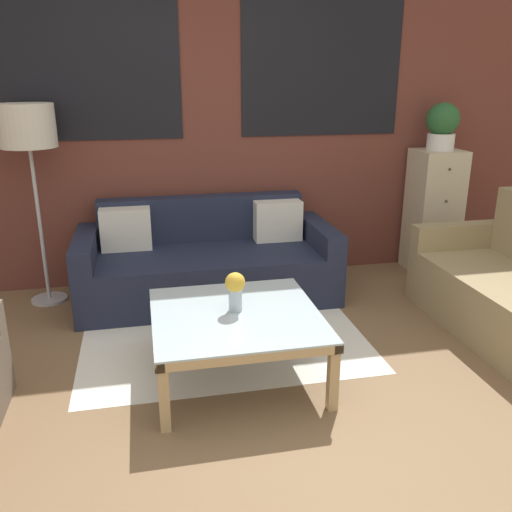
{
  "coord_description": "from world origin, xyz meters",
  "views": [
    {
      "loc": [
        -0.61,
        -2.24,
        1.75
      ],
      "look_at": [
        0.14,
        1.27,
        0.55
      ],
      "focal_mm": 38.0,
      "sensor_mm": 36.0,
      "label": 1
    }
  ],
  "objects_px": {
    "drawer_cabinet": "(433,211)",
    "potted_plant": "(442,125)",
    "couch_dark": "(207,264)",
    "floor_lamp": "(28,133)",
    "coffee_table": "(236,322)",
    "flower_vase": "(235,288)"
  },
  "relations": [
    {
      "from": "drawer_cabinet",
      "to": "potted_plant",
      "type": "xyz_separation_m",
      "value": [
        -0.0,
        0.0,
        0.78
      ]
    },
    {
      "from": "couch_dark",
      "to": "floor_lamp",
      "type": "relative_size",
      "value": 1.31
    },
    {
      "from": "floor_lamp",
      "to": "coffee_table",
      "type": "bearing_deg",
      "value": -48.76
    },
    {
      "from": "floor_lamp",
      "to": "flower_vase",
      "type": "xyz_separation_m",
      "value": [
        1.3,
        -1.44,
        -0.78
      ]
    },
    {
      "from": "potted_plant",
      "to": "flower_vase",
      "type": "relative_size",
      "value": 1.71
    },
    {
      "from": "coffee_table",
      "to": "potted_plant",
      "type": "relative_size",
      "value": 2.4
    },
    {
      "from": "drawer_cabinet",
      "to": "potted_plant",
      "type": "bearing_deg",
      "value": 90.0
    },
    {
      "from": "couch_dark",
      "to": "floor_lamp",
      "type": "bearing_deg",
      "value": 172.65
    },
    {
      "from": "coffee_table",
      "to": "floor_lamp",
      "type": "distance_m",
      "value": 2.2
    },
    {
      "from": "flower_vase",
      "to": "coffee_table",
      "type": "bearing_deg",
      "value": -97.49
    },
    {
      "from": "coffee_table",
      "to": "potted_plant",
      "type": "bearing_deg",
      "value": 35.88
    },
    {
      "from": "coffee_table",
      "to": "floor_lamp",
      "type": "xyz_separation_m",
      "value": [
        -1.29,
        1.48,
        0.98
      ]
    },
    {
      "from": "drawer_cabinet",
      "to": "floor_lamp",
      "type": "bearing_deg",
      "value": -179.13
    },
    {
      "from": "drawer_cabinet",
      "to": "potted_plant",
      "type": "distance_m",
      "value": 0.78
    },
    {
      "from": "couch_dark",
      "to": "coffee_table",
      "type": "relative_size",
      "value": 2.09
    },
    {
      "from": "couch_dark",
      "to": "coffee_table",
      "type": "bearing_deg",
      "value": -89.54
    },
    {
      "from": "flower_vase",
      "to": "couch_dark",
      "type": "bearing_deg",
      "value": 90.7
    },
    {
      "from": "couch_dark",
      "to": "potted_plant",
      "type": "distance_m",
      "value": 2.38
    },
    {
      "from": "drawer_cabinet",
      "to": "potted_plant",
      "type": "height_order",
      "value": "potted_plant"
    },
    {
      "from": "couch_dark",
      "to": "coffee_table",
      "type": "xyz_separation_m",
      "value": [
        0.01,
        -1.31,
        0.08
      ]
    },
    {
      "from": "coffee_table",
      "to": "potted_plant",
      "type": "xyz_separation_m",
      "value": [
        2.11,
        1.53,
        0.97
      ]
    },
    {
      "from": "potted_plant",
      "to": "flower_vase",
      "type": "distance_m",
      "value": 2.7
    }
  ]
}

